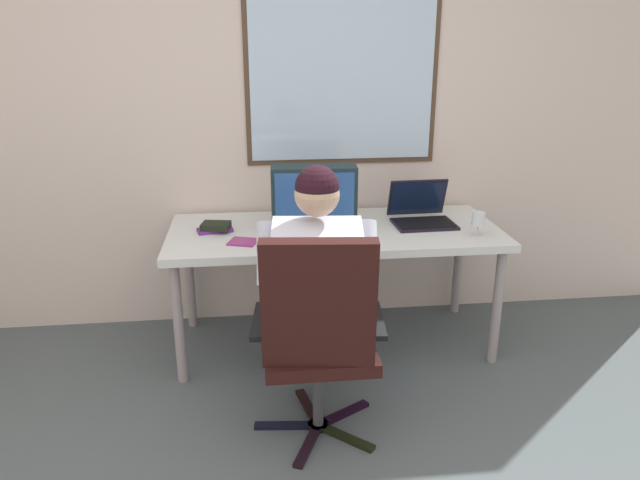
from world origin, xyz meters
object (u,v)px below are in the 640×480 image
at_px(book_stack, 216,227).
at_px(wine_glass, 478,220).
at_px(office_chair, 318,331).
at_px(person_seated, 317,287).
at_px(laptop, 421,212).
at_px(cd_case, 243,242).
at_px(crt_monitor, 314,194).
at_px(desk, 335,239).

bearing_deg(book_stack, wine_glass, -9.73).
relative_size(office_chair, wine_glass, 7.54).
relative_size(person_seated, laptop, 3.54).
xyz_separation_m(person_seated, book_stack, (-0.49, 0.67, 0.09)).
bearing_deg(cd_case, wine_glass, -1.82).
relative_size(wine_glass, book_stack, 0.65).
bearing_deg(laptop, office_chair, -125.97).
height_order(person_seated, laptop, person_seated).
distance_m(person_seated, laptop, 1.00).
height_order(office_chair, laptop, office_chair).
bearing_deg(person_seated, book_stack, 126.17).
xyz_separation_m(wine_glass, cd_case, (-1.26, 0.04, -0.09)).
distance_m(crt_monitor, laptop, 0.65).
distance_m(laptop, book_stack, 1.18).
bearing_deg(laptop, desk, -172.34).
distance_m(wine_glass, cd_case, 1.26).
bearing_deg(crt_monitor, wine_glass, -14.50).
bearing_deg(office_chair, wine_glass, 36.25).
height_order(crt_monitor, wine_glass, crt_monitor).
distance_m(desk, person_seated, 0.67).
distance_m(wine_glass, book_stack, 1.43).
height_order(desk, cd_case, cd_case).
height_order(laptop, wine_glass, laptop).
height_order(office_chair, cd_case, office_chair).
bearing_deg(laptop, wine_glass, -50.88).
bearing_deg(desk, cd_case, -160.77).
height_order(person_seated, wine_glass, person_seated).
bearing_deg(desk, person_seated, -105.03).
xyz_separation_m(desk, office_chair, (-0.20, -0.91, -0.09)).
height_order(crt_monitor, laptop, crt_monitor).
relative_size(office_chair, laptop, 2.88).
bearing_deg(office_chair, laptop, 54.03).
bearing_deg(wine_glass, office_chair, -143.75).
relative_size(desk, laptop, 5.24).
relative_size(laptop, cd_case, 2.04).
relative_size(crt_monitor, wine_glass, 3.52).
bearing_deg(laptop, person_seated, -133.91).
height_order(desk, laptop, laptop).
bearing_deg(cd_case, desk, 19.23).
distance_m(person_seated, book_stack, 0.84).
distance_m(desk, cd_case, 0.55).
xyz_separation_m(desk, book_stack, (-0.66, 0.02, 0.09)).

